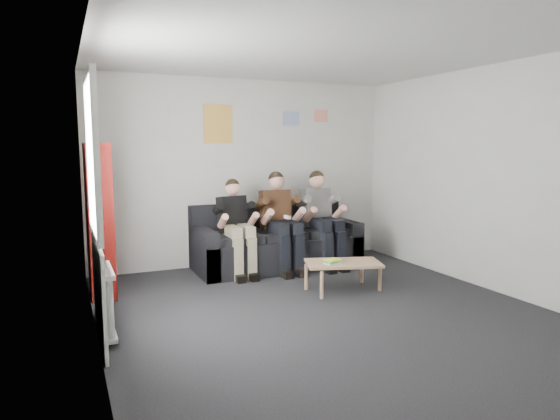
% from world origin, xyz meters
% --- Properties ---
extents(room_shell, '(5.00, 5.00, 5.00)m').
position_xyz_m(room_shell, '(0.00, 0.00, 1.35)').
color(room_shell, black).
rests_on(room_shell, ground).
extents(sofa, '(2.34, 0.96, 0.90)m').
position_xyz_m(sofa, '(0.31, 2.06, 0.32)').
color(sofa, black).
rests_on(sofa, ground).
extents(bookshelf, '(0.27, 0.80, 1.78)m').
position_xyz_m(bookshelf, '(-2.09, 1.70, 0.89)').
color(bookshelf, maroon).
rests_on(bookshelf, ground).
extents(coffee_table, '(0.88, 0.49, 0.35)m').
position_xyz_m(coffee_table, '(0.59, 0.63, 0.31)').
color(coffee_table, tan).
rests_on(coffee_table, ground).
extents(game_cases, '(0.21, 0.19, 0.04)m').
position_xyz_m(game_cases, '(0.43, 0.62, 0.37)').
color(game_cases, silver).
rests_on(game_cases, coffee_table).
extents(person_left, '(0.37, 0.80, 1.30)m').
position_xyz_m(person_left, '(-0.35, 1.85, 0.66)').
color(person_left, black).
rests_on(person_left, sofa).
extents(person_middle, '(0.42, 0.89, 1.38)m').
position_xyz_m(person_middle, '(0.31, 1.85, 0.69)').
color(person_middle, '#492918').
rests_on(person_middle, sofa).
extents(person_right, '(0.41, 0.89, 1.38)m').
position_xyz_m(person_right, '(0.96, 1.85, 0.69)').
color(person_right, silver).
rests_on(person_right, sofa).
extents(radiator, '(0.10, 0.64, 0.60)m').
position_xyz_m(radiator, '(-2.15, 0.20, 0.35)').
color(radiator, silver).
rests_on(radiator, ground).
extents(window, '(0.05, 1.30, 2.36)m').
position_xyz_m(window, '(-2.22, 0.20, 1.03)').
color(window, white).
rests_on(window, room_shell).
extents(poster_large, '(0.42, 0.01, 0.55)m').
position_xyz_m(poster_large, '(-0.40, 2.49, 2.05)').
color(poster_large, '#E7D851').
rests_on(poster_large, room_shell).
extents(poster_blue, '(0.25, 0.01, 0.20)m').
position_xyz_m(poster_blue, '(0.75, 2.49, 2.15)').
color(poster_blue, '#3D6AD2').
rests_on(poster_blue, room_shell).
extents(poster_pink, '(0.22, 0.01, 0.18)m').
position_xyz_m(poster_pink, '(1.25, 2.49, 2.20)').
color(poster_pink, '#D44288').
rests_on(poster_pink, room_shell).
extents(poster_sign, '(0.20, 0.01, 0.14)m').
position_xyz_m(poster_sign, '(-1.00, 2.49, 2.25)').
color(poster_sign, silver).
rests_on(poster_sign, room_shell).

